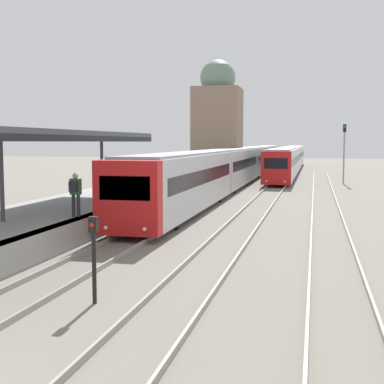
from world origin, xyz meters
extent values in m
cube|color=#4C515B|center=(-4.03, 11.48, 4.12)|extent=(4.00, 22.95, 0.20)
cube|color=black|center=(-2.07, 11.48, 3.90)|extent=(0.08, 22.95, 0.24)
cylinder|color=#47474C|center=(-4.03, 11.48, 2.48)|extent=(0.16, 0.16, 3.08)
cylinder|color=#47474C|center=(-4.03, 20.66, 2.48)|extent=(0.16, 0.16, 3.08)
cylinder|color=#2D2D33|center=(-2.08, 13.14, 1.36)|extent=(0.14, 0.14, 0.85)
cylinder|color=#2D2D33|center=(-1.88, 13.14, 1.36)|extent=(0.14, 0.14, 0.85)
cube|color=#2D6638|center=(-1.98, 13.14, 2.09)|extent=(0.40, 0.22, 0.60)
sphere|color=tan|center=(-1.98, 13.14, 2.49)|extent=(0.22, 0.22, 0.22)
cube|color=#232328|center=(-1.98, 12.94, 2.11)|extent=(0.30, 0.18, 0.40)
cube|color=red|center=(0.00, 13.41, 1.67)|extent=(2.54, 0.70, 2.81)
cube|color=black|center=(0.00, 13.08, 2.07)|extent=(1.98, 0.04, 0.90)
sphere|color=#EFEACC|center=(-0.76, 13.07, 0.57)|extent=(0.16, 0.16, 0.16)
sphere|color=#EFEACC|center=(0.76, 13.07, 0.57)|extent=(0.16, 0.16, 0.16)
cube|color=silver|center=(0.00, 22.04, 1.67)|extent=(2.54, 16.57, 2.81)
cube|color=gray|center=(0.00, 22.04, 3.14)|extent=(2.23, 16.23, 0.12)
cube|color=black|center=(0.00, 22.04, 1.98)|extent=(2.56, 15.24, 0.73)
cylinder|color=black|center=(-1.08, 16.66, 0.35)|extent=(0.12, 0.70, 0.70)
cylinder|color=black|center=(1.08, 16.66, 0.35)|extent=(0.12, 0.70, 0.70)
cylinder|color=black|center=(-1.08, 27.43, 0.35)|extent=(0.12, 0.70, 0.70)
cylinder|color=black|center=(1.08, 27.43, 0.35)|extent=(0.12, 0.70, 0.70)
cube|color=silver|center=(0.00, 38.96, 1.67)|extent=(2.54, 16.57, 2.81)
cube|color=gray|center=(0.00, 38.96, 3.14)|extent=(2.23, 16.23, 0.12)
cube|color=black|center=(0.00, 38.96, 1.98)|extent=(2.56, 15.24, 0.73)
cylinder|color=black|center=(-1.08, 33.58, 0.35)|extent=(0.12, 0.70, 0.70)
cylinder|color=black|center=(1.08, 33.58, 0.35)|extent=(0.12, 0.70, 0.70)
cylinder|color=black|center=(-1.08, 44.34, 0.35)|extent=(0.12, 0.70, 0.70)
cylinder|color=black|center=(1.08, 44.34, 0.35)|extent=(0.12, 0.70, 0.70)
cube|color=silver|center=(0.00, 55.88, 1.67)|extent=(2.54, 16.57, 2.81)
cube|color=gray|center=(0.00, 55.88, 3.14)|extent=(2.23, 16.23, 0.12)
cube|color=black|center=(0.00, 55.88, 1.98)|extent=(2.56, 15.24, 0.73)
cylinder|color=black|center=(-1.08, 50.49, 0.35)|extent=(0.12, 0.70, 0.70)
cylinder|color=black|center=(1.08, 50.49, 0.35)|extent=(0.12, 0.70, 0.70)
cylinder|color=black|center=(-1.08, 61.26, 0.35)|extent=(0.12, 0.70, 0.70)
cylinder|color=black|center=(1.08, 61.26, 0.35)|extent=(0.12, 0.70, 0.70)
cube|color=silver|center=(0.00, 72.79, 1.67)|extent=(2.54, 16.57, 2.81)
cube|color=gray|center=(0.00, 72.79, 3.14)|extent=(2.23, 16.23, 0.12)
cube|color=black|center=(0.00, 72.79, 1.98)|extent=(2.56, 15.24, 0.73)
cylinder|color=black|center=(-1.08, 67.41, 0.35)|extent=(0.12, 0.70, 0.70)
cylinder|color=black|center=(1.08, 67.41, 0.35)|extent=(0.12, 0.70, 0.70)
cylinder|color=black|center=(-1.08, 78.17, 0.35)|extent=(0.12, 0.70, 0.70)
cylinder|color=black|center=(1.08, 78.17, 0.35)|extent=(0.12, 0.70, 0.70)
cube|color=red|center=(3.73, 38.63, 1.64)|extent=(2.44, 0.70, 2.74)
cube|color=black|center=(3.73, 38.30, 2.02)|extent=(1.90, 0.04, 0.88)
sphere|color=#EFEACC|center=(2.99, 38.29, 0.57)|extent=(0.16, 0.16, 0.16)
sphere|color=#EFEACC|center=(4.46, 38.29, 0.57)|extent=(0.16, 0.16, 0.16)
cube|color=silver|center=(3.73, 46.83, 1.64)|extent=(2.44, 15.69, 2.74)
cube|color=gray|center=(3.73, 46.83, 3.07)|extent=(2.14, 15.38, 0.12)
cube|color=black|center=(3.73, 46.83, 1.94)|extent=(2.46, 14.44, 0.71)
cylinder|color=black|center=(2.69, 41.73, 0.35)|extent=(0.12, 0.70, 0.70)
cylinder|color=black|center=(4.76, 41.73, 0.35)|extent=(0.12, 0.70, 0.70)
cylinder|color=black|center=(2.69, 51.93, 0.35)|extent=(0.12, 0.70, 0.70)
cylinder|color=black|center=(4.76, 51.93, 0.35)|extent=(0.12, 0.70, 0.70)
cube|color=silver|center=(3.73, 62.87, 1.64)|extent=(2.44, 15.69, 2.74)
cube|color=gray|center=(3.73, 62.87, 3.07)|extent=(2.14, 15.38, 0.12)
cube|color=black|center=(3.73, 62.87, 1.94)|extent=(2.46, 14.44, 0.71)
cylinder|color=black|center=(2.69, 57.77, 0.35)|extent=(0.12, 0.70, 0.70)
cylinder|color=black|center=(4.76, 57.77, 0.35)|extent=(0.12, 0.70, 0.70)
cylinder|color=black|center=(2.69, 67.97, 0.35)|extent=(0.12, 0.70, 0.70)
cylinder|color=black|center=(4.76, 67.97, 0.35)|extent=(0.12, 0.70, 0.70)
cube|color=silver|center=(3.73, 78.91, 1.64)|extent=(2.44, 15.69, 2.74)
cube|color=gray|center=(3.73, 78.91, 3.07)|extent=(2.14, 15.38, 0.12)
cube|color=black|center=(3.73, 78.91, 1.94)|extent=(2.46, 14.44, 0.71)
cylinder|color=black|center=(2.69, 73.81, 0.35)|extent=(0.12, 0.70, 0.70)
cylinder|color=black|center=(4.76, 73.81, 0.35)|extent=(0.12, 0.70, 0.70)
cylinder|color=black|center=(2.69, 84.01, 0.35)|extent=(0.12, 0.70, 0.70)
cylinder|color=black|center=(4.76, 84.01, 0.35)|extent=(0.12, 0.70, 0.70)
cylinder|color=black|center=(1.85, 5.94, 0.85)|extent=(0.10, 0.10, 1.69)
cube|color=black|center=(1.85, 5.94, 1.87)|extent=(0.20, 0.14, 0.36)
sphere|color=red|center=(1.85, 5.85, 1.87)|extent=(0.11, 0.11, 0.11)
cylinder|color=gray|center=(9.33, 44.11, 2.66)|extent=(0.14, 0.14, 5.32)
cube|color=black|center=(9.33, 44.11, 4.97)|extent=(0.28, 0.20, 0.70)
sphere|color=green|center=(9.33, 43.99, 5.11)|extent=(0.14, 0.14, 0.14)
cube|color=#89705B|center=(-2.60, 46.66, 4.52)|extent=(4.49, 4.49, 9.03)
sphere|color=slate|center=(-2.60, 46.66, 9.98)|extent=(3.45, 3.45, 3.45)
camera|label=1|loc=(6.81, -5.43, 3.77)|focal=50.00mm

